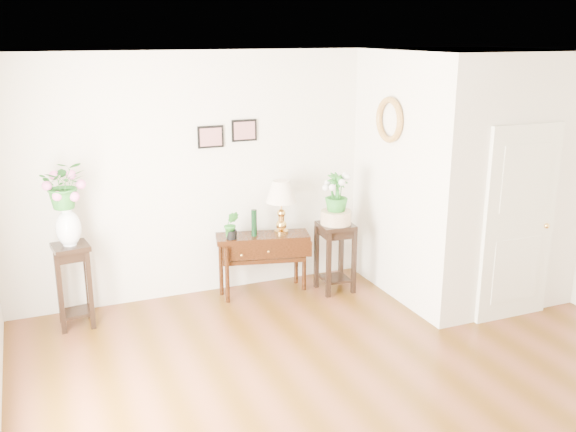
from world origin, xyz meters
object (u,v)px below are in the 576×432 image
plant_stand_a (74,286)px  table_lamp (281,204)px  plant_stand_b (335,257)px  console_table (263,264)px

plant_stand_a → table_lamp: bearing=2.0°
plant_stand_a → plant_stand_b: plant_stand_a is taller
console_table → plant_stand_a: bearing=-164.4°
console_table → plant_stand_a: (-2.13, -0.08, 0.09)m
table_lamp → plant_stand_b: table_lamp is taller
console_table → plant_stand_b: bearing=-4.5°
plant_stand_b → plant_stand_a: bearing=176.5°
console_table → plant_stand_a: plant_stand_a is taller
console_table → table_lamp: 0.75m
console_table → plant_stand_b: (0.82, -0.26, 0.06)m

